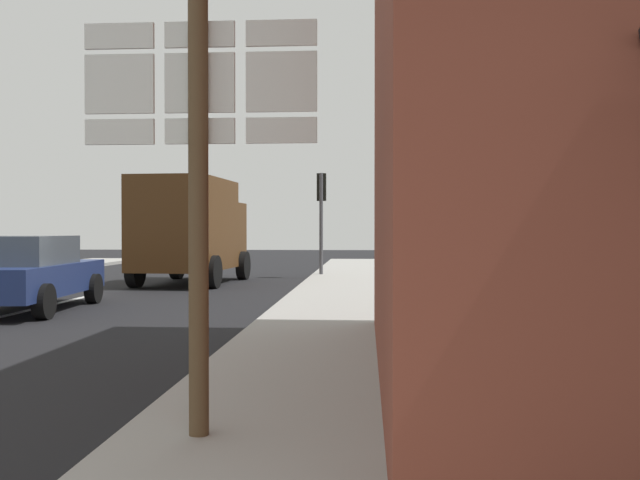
{
  "coord_description": "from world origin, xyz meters",
  "views": [
    {
      "loc": [
        6.63,
        -4.39,
        1.58
      ],
      "look_at": [
        5.56,
        11.39,
        1.35
      ],
      "focal_mm": 38.54,
      "sensor_mm": 36.0,
      "label": 1
    }
  ],
  "objects_px": {
    "delivery_truck": "(191,228)",
    "route_sign_post": "(199,170)",
    "traffic_light_far_right": "(321,201)",
    "sedan_far": "(25,272)"
  },
  "relations": [
    {
      "from": "sedan_far",
      "to": "delivery_truck",
      "type": "bearing_deg",
      "value": 77.8
    },
    {
      "from": "delivery_truck",
      "to": "traffic_light_far_right",
      "type": "relative_size",
      "value": 1.49
    },
    {
      "from": "traffic_light_far_right",
      "to": "delivery_truck",
      "type": "bearing_deg",
      "value": -144.01
    },
    {
      "from": "sedan_far",
      "to": "delivery_truck",
      "type": "distance_m",
      "value": 7.12
    },
    {
      "from": "route_sign_post",
      "to": "traffic_light_far_right",
      "type": "distance_m",
      "value": 17.76
    },
    {
      "from": "route_sign_post",
      "to": "traffic_light_far_right",
      "type": "relative_size",
      "value": 0.93
    },
    {
      "from": "delivery_truck",
      "to": "route_sign_post",
      "type": "relative_size",
      "value": 1.6
    },
    {
      "from": "sedan_far",
      "to": "delivery_truck",
      "type": "xyz_separation_m",
      "value": [
        1.49,
        6.91,
        0.89
      ]
    },
    {
      "from": "traffic_light_far_right",
      "to": "sedan_far",
      "type": "bearing_deg",
      "value": -118.34
    },
    {
      "from": "sedan_far",
      "to": "route_sign_post",
      "type": "distance_m",
      "value": 9.91
    }
  ]
}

